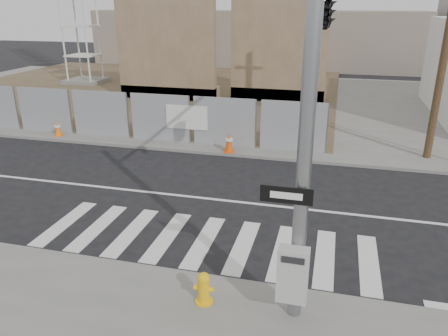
% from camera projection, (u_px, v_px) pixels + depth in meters
% --- Properties ---
extents(ground, '(100.00, 100.00, 0.00)m').
position_uv_depth(ground, '(228.00, 201.00, 13.33)').
color(ground, black).
rests_on(ground, ground).
extents(sidewalk_far, '(50.00, 20.00, 0.12)m').
position_uv_depth(sidewalk_far, '(285.00, 103.00, 25.98)').
color(sidewalk_far, slate).
rests_on(sidewalk_far, ground).
extents(signal_pole, '(0.96, 5.87, 7.00)m').
position_uv_depth(signal_pole, '(320.00, 48.00, 9.20)').
color(signal_pole, gray).
rests_on(signal_pole, sidewalk_near).
extents(chain_link_fence, '(24.60, 0.04, 2.00)m').
position_uv_depth(chain_link_fence, '(41.00, 110.00, 19.79)').
color(chain_link_fence, gray).
rests_on(chain_link_fence, sidewalk_far).
extents(concrete_wall_left, '(6.00, 1.30, 8.00)m').
position_uv_depth(concrete_wall_left, '(166.00, 44.00, 25.61)').
color(concrete_wall_left, brown).
rests_on(concrete_wall_left, sidewalk_far).
extents(concrete_wall_right, '(5.50, 1.30, 8.00)m').
position_uv_depth(concrete_wall_right, '(279.00, 45.00, 24.99)').
color(concrete_wall_right, brown).
rests_on(concrete_wall_right, sidewalk_far).
extents(fire_hydrant, '(0.41, 0.38, 0.67)m').
position_uv_depth(fire_hydrant, '(204.00, 288.00, 8.53)').
color(fire_hydrant, yellow).
rests_on(fire_hydrant, sidewalk_near).
extents(traffic_cone_b, '(0.41, 0.41, 0.67)m').
position_uv_depth(traffic_cone_b, '(58.00, 129.00, 19.33)').
color(traffic_cone_b, orange).
rests_on(traffic_cone_b, sidewalk_far).
extents(traffic_cone_c, '(0.45, 0.45, 0.76)m').
position_uv_depth(traffic_cone_c, '(116.00, 126.00, 19.51)').
color(traffic_cone_c, orange).
rests_on(traffic_cone_c, sidewalk_far).
extents(traffic_cone_d, '(0.47, 0.47, 0.78)m').
position_uv_depth(traffic_cone_d, '(229.00, 143.00, 17.20)').
color(traffic_cone_d, '#EC4A0C').
rests_on(traffic_cone_d, sidewalk_far).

